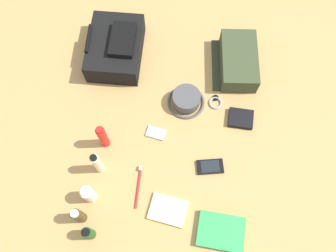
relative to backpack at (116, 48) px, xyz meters
The scene contains 16 objects.
ground_plane 0.47m from the backpack, 144.43° to the right, with size 2.64×2.02×0.02m, color tan.
backpack is the anchor object (origin of this frame).
toiletry_pouch 0.58m from the backpack, 93.25° to the right, with size 0.30×0.21×0.10m.
bucket_hat 0.42m from the backpack, 124.83° to the right, with size 0.17×0.17×0.07m.
shampoo_bottle 0.85m from the backpack, behind, with size 0.04×0.04×0.11m.
cologne_bottle 0.79m from the backpack, behind, with size 0.04×0.04×0.14m.
toothpaste_tube 0.70m from the backpack, behind, with size 0.05×0.05×0.12m.
lotion_bottle 0.58m from the backpack, behind, with size 0.04×0.04×0.17m.
sunscreen_spray 0.46m from the backpack, behind, with size 0.04×0.04×0.17m.
paperback_novel 0.96m from the backpack, 147.99° to the right, with size 0.16×0.20×0.03m.
cell_phone 0.71m from the backpack, 139.64° to the right, with size 0.08×0.12×0.01m.
media_player 0.46m from the backpack, 151.44° to the right, with size 0.07×0.09×0.01m.
wristwatch 0.54m from the backpack, 115.80° to the right, with size 0.07×0.06×0.01m.
toothbrush 0.66m from the backpack, 165.81° to the right, with size 0.18×0.02×0.02m.
wallet 0.67m from the backpack, 117.60° to the right, with size 0.09×0.11×0.02m, color black.
notepad 0.79m from the backpack, 158.44° to the right, with size 0.11×0.15×0.02m, color beige.
Camera 1 is at (-0.56, -0.03, 1.47)m, focal length 37.42 mm.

